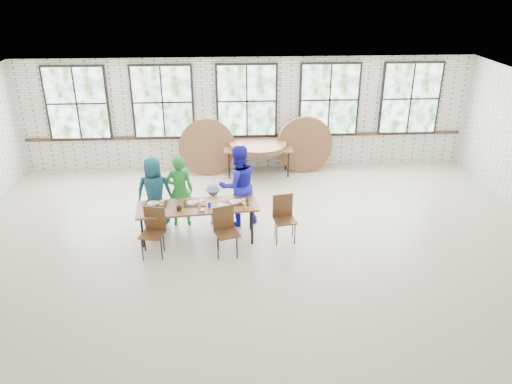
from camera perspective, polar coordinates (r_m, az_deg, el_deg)
room at (r=13.36m, az=-1.06°, el=10.17°), size 12.00×12.00×12.00m
dining_table at (r=10.05m, az=-6.71°, el=-1.80°), size 2.47×1.04×0.74m
chair_near_left at (r=9.71m, az=-11.63°, el=-3.99°), size 0.51×0.50×0.95m
chair_near_right at (r=9.57m, az=-3.53°, el=-3.95°), size 0.53×0.52×0.95m
chair_spare at (r=10.05m, az=3.20°, el=-2.49°), size 0.49×0.48×0.95m
adult_teal at (r=10.69m, az=-11.52°, el=0.01°), size 0.76×0.50×1.54m
adult_green at (r=10.63m, az=-8.69°, el=0.14°), size 0.60×0.41×1.57m
toddler at (r=10.72m, az=-4.89°, el=-1.36°), size 0.68×0.53×0.92m
adult_blue at (r=10.54m, az=-2.06°, el=0.79°), size 1.03×0.92×1.76m
storage_table at (r=13.23m, az=0.25°, el=4.86°), size 1.82×0.81×0.74m
tabletop_clutter at (r=9.98m, az=-5.95°, el=-1.46°), size 2.08×0.58×0.11m
round_tops_stacked at (r=13.19m, az=0.25°, el=5.35°), size 1.50×1.50×0.13m
round_tops_leaning at (r=13.40m, az=1.89°, el=5.33°), size 4.13×0.45×1.49m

